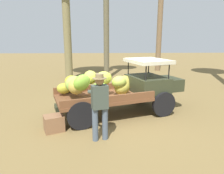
# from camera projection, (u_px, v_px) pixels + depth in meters

# --- Properties ---
(ground_plane) EXTENTS (60.00, 60.00, 0.00)m
(ground_plane) POSITION_uv_depth(u_px,v_px,m) (117.00, 115.00, 7.05)
(ground_plane) COLOR olive
(truck) EXTENTS (4.66, 2.88, 1.86)m
(truck) POSITION_uv_depth(u_px,v_px,m) (121.00, 87.00, 7.03)
(truck) COLOR #323823
(truck) RESTS_ON ground
(farmer) EXTENTS (0.54, 0.50, 1.74)m
(farmer) POSITION_uv_depth(u_px,v_px,m) (100.00, 103.00, 5.14)
(farmer) COLOR #4E5D6E
(farmer) RESTS_ON ground
(wooden_crate) EXTENTS (0.66, 0.62, 0.46)m
(wooden_crate) POSITION_uv_depth(u_px,v_px,m) (54.00, 123.00, 5.83)
(wooden_crate) COLOR #8A6040
(wooden_crate) RESTS_ON ground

